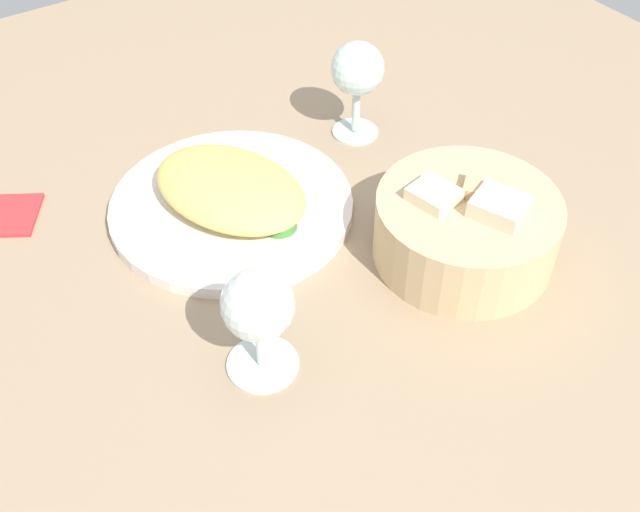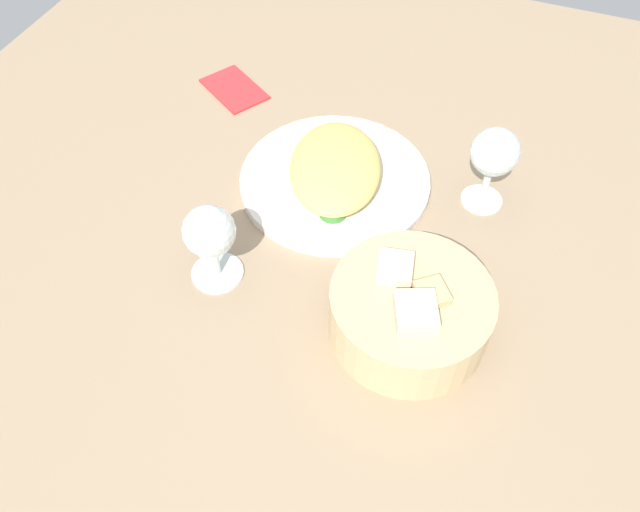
{
  "view_description": "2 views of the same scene",
  "coord_description": "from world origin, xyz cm",
  "views": [
    {
      "loc": [
        49.09,
        -32.09,
        56.03
      ],
      "look_at": [
        5.16,
        -2.2,
        4.22
      ],
      "focal_mm": 42.75,
      "sensor_mm": 36.0,
      "label": 1
    },
    {
      "loc": [
        51.8,
        17.94,
        65.77
      ],
      "look_at": [
        5.79,
        0.04,
        3.64
      ],
      "focal_mm": 36.07,
      "sensor_mm": 36.0,
      "label": 2
    }
  ],
  "objects": [
    {
      "name": "wine_glass_far",
      "position": [
        -14.43,
        16.5,
        8.43
      ],
      "size": [
        6.44,
        6.44,
        12.36
      ],
      "color": "silver",
      "rests_on": "ground_plane"
    },
    {
      "name": "wine_glass_near",
      "position": [
        10.5,
        -12.19,
        7.49
      ],
      "size": [
        6.67,
        6.67,
        11.51
      ],
      "color": "silver",
      "rests_on": "ground_plane"
    },
    {
      "name": "plate",
      "position": [
        -9.98,
        -3.82,
        0.7
      ],
      "size": [
        27.09,
        27.09,
        1.4
      ],
      "primitive_type": "cylinder",
      "color": "white",
      "rests_on": "ground_plane"
    },
    {
      "name": "omelette",
      "position": [
        -9.98,
        -3.82,
        3.31
      ],
      "size": [
        21.77,
        17.9,
        3.83
      ],
      "primitive_type": "ellipsoid",
      "rotation": [
        0.0,
        0.0,
        0.31
      ],
      "color": "#DFC565",
      "rests_on": "plate"
    },
    {
      "name": "ground_plane",
      "position": [
        0.0,
        0.0,
        -1.0
      ],
      "size": [
        140.0,
        140.0,
        2.0
      ],
      "primitive_type": "cube",
      "color": "#9D8365"
    },
    {
      "name": "bread_basket",
      "position": [
        9.79,
        12.72,
        3.87
      ],
      "size": [
        18.79,
        18.79,
        9.09
      ],
      "color": "tan",
      "rests_on": "ground_plane"
    },
    {
      "name": "lettuce_garnish",
      "position": [
        -3.38,
        -1.65,
        2.02
      ],
      "size": [
        3.88,
        3.88,
        1.24
      ],
      "primitive_type": "cone",
      "color": "#3B7E37",
      "rests_on": "plate"
    },
    {
      "name": "folded_napkin",
      "position": [
        -24.36,
        -26.85,
        0.4
      ],
      "size": [
        11.75,
        13.04,
        0.8
      ],
      "primitive_type": "cube",
      "rotation": [
        0.0,
        0.0,
        1.02
      ],
      "color": "red",
      "rests_on": "ground_plane"
    }
  ]
}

